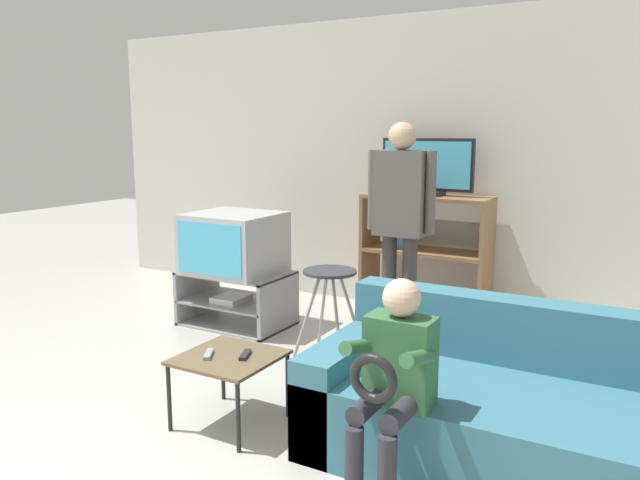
% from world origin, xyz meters
% --- Properties ---
extents(wall_back, '(6.40, 0.06, 2.60)m').
position_xyz_m(wall_back, '(0.00, 3.80, 1.30)').
color(wall_back, beige).
rests_on(wall_back, ground_plane).
extents(tv_stand, '(0.88, 0.57, 0.45)m').
position_xyz_m(tv_stand, '(-0.86, 2.59, 0.22)').
color(tv_stand, '#939399').
rests_on(tv_stand, ground_plane).
extents(television_main, '(0.71, 0.65, 0.49)m').
position_xyz_m(television_main, '(-0.86, 2.58, 0.70)').
color(television_main, '#B2B2B7').
rests_on(television_main, tv_stand).
extents(media_shelf, '(1.08, 0.39, 1.07)m').
position_xyz_m(media_shelf, '(0.44, 3.53, 0.55)').
color(media_shelf, '#8E6642').
rests_on(media_shelf, ground_plane).
extents(television_flat, '(0.80, 0.20, 0.48)m').
position_xyz_m(television_flat, '(0.43, 3.55, 1.30)').
color(television_flat, black).
rests_on(television_flat, media_shelf).
extents(folding_stool, '(0.44, 0.40, 0.69)m').
position_xyz_m(folding_stool, '(0.28, 2.13, 0.56)').
color(folding_stool, '#99999E').
rests_on(folding_stool, ground_plane).
extents(snack_table, '(0.51, 0.51, 0.40)m').
position_xyz_m(snack_table, '(0.20, 1.13, 0.36)').
color(snack_table, brown).
rests_on(snack_table, ground_plane).
extents(remote_control_black, '(0.09, 0.15, 0.02)m').
position_xyz_m(remote_control_black, '(0.28, 1.16, 0.41)').
color(remote_control_black, '#232328').
rests_on(remote_control_black, snack_table).
extents(remote_control_white, '(0.10, 0.14, 0.02)m').
position_xyz_m(remote_control_white, '(0.10, 1.07, 0.41)').
color(remote_control_white, gray).
rests_on(remote_control_white, snack_table).
extents(couch, '(1.92, 0.93, 0.75)m').
position_xyz_m(couch, '(1.66, 1.46, 0.26)').
color(couch, teal).
rests_on(couch, ground_plane).
extents(person_standing_adult, '(0.53, 0.20, 1.67)m').
position_xyz_m(person_standing_adult, '(0.50, 2.83, 1.02)').
color(person_standing_adult, '#3D3833').
rests_on(person_standing_adult, ground_plane).
extents(person_seated_child, '(0.33, 0.43, 0.99)m').
position_xyz_m(person_seated_child, '(1.25, 0.93, 0.58)').
color(person_seated_child, '#2D2D38').
rests_on(person_seated_child, ground_plane).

